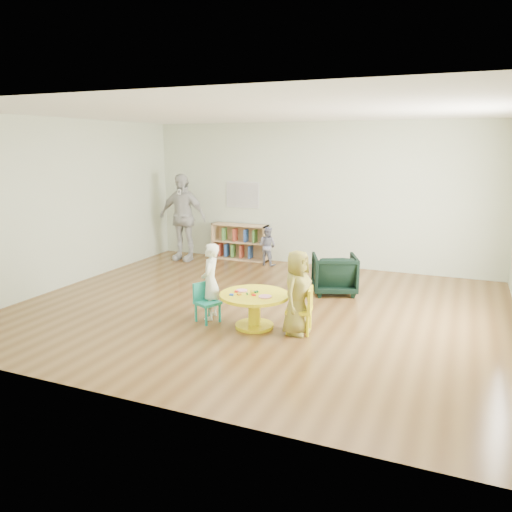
% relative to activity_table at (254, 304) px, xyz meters
% --- Properties ---
extents(room, '(7.10, 7.00, 2.80)m').
position_rel_activity_table_xyz_m(room, '(-0.23, 0.75, 1.58)').
color(room, brown).
rests_on(room, ground).
extents(activity_table, '(0.92, 0.92, 0.50)m').
position_rel_activity_table_xyz_m(activity_table, '(0.00, 0.00, 0.00)').
color(activity_table, yellow).
rests_on(activity_table, ground).
extents(kid_chair_left, '(0.38, 0.38, 0.54)m').
position_rel_activity_table_xyz_m(kid_chair_left, '(-0.70, -0.04, -0.03)').
color(kid_chair_left, teal).
rests_on(kid_chair_left, ground).
extents(kid_chair_right, '(0.37, 0.37, 0.60)m').
position_rel_activity_table_xyz_m(kid_chair_right, '(0.64, 0.06, 0.00)').
color(kid_chair_right, yellow).
rests_on(kid_chair_right, ground).
extents(bookshelf, '(1.20, 0.30, 0.75)m').
position_rel_activity_table_xyz_m(bookshelf, '(-1.86, 3.61, 0.05)').
color(bookshelf, tan).
rests_on(bookshelf, ground).
extents(alphabet_poster, '(0.74, 0.01, 0.54)m').
position_rel_activity_table_xyz_m(alphabet_poster, '(-1.85, 3.73, 1.03)').
color(alphabet_poster, silver).
rests_on(alphabet_poster, ground).
extents(armchair, '(0.89, 0.90, 0.64)m').
position_rel_activity_table_xyz_m(armchair, '(0.58, 1.95, 0.00)').
color(armchair, black).
rests_on(armchair, ground).
extents(child_left, '(0.34, 0.43, 1.06)m').
position_rel_activity_table_xyz_m(child_left, '(-0.69, 0.09, 0.21)').
color(child_left, white).
rests_on(child_left, ground).
extents(child_right, '(0.41, 0.57, 1.09)m').
position_rel_activity_table_xyz_m(child_right, '(0.59, 0.00, 0.23)').
color(child_right, yellow).
rests_on(child_right, ground).
extents(toddler, '(0.42, 0.36, 0.78)m').
position_rel_activity_table_xyz_m(toddler, '(-1.13, 3.33, 0.07)').
color(toddler, '#1B1E45').
rests_on(toddler, ground).
extents(adult_caretaker, '(1.06, 0.44, 1.80)m').
position_rel_activity_table_xyz_m(adult_caretaker, '(-2.93, 3.09, 0.58)').
color(adult_caretaker, silver).
rests_on(adult_caretaker, ground).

